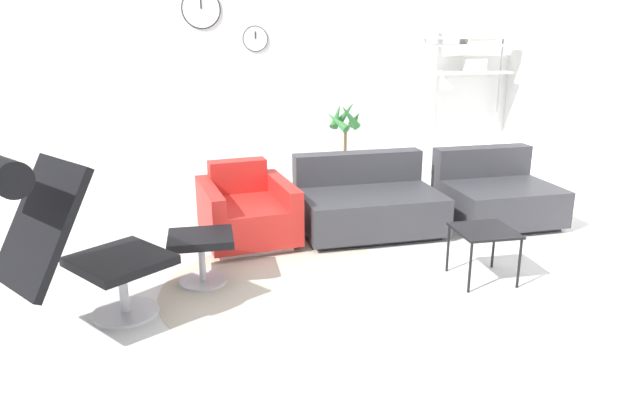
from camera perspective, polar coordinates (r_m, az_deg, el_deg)
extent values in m
plane|color=silver|center=(4.65, -1.51, -6.76)|extent=(12.00, 12.00, 0.00)
cube|color=white|center=(7.05, -5.65, 12.96)|extent=(12.00, 0.06, 2.80)
cylinder|color=black|center=(6.96, -11.81, 18.20)|extent=(0.44, 0.01, 0.44)
cylinder|color=white|center=(6.96, -11.81, 18.20)|extent=(0.41, 0.02, 0.41)
cube|color=black|center=(6.95, -11.84, 18.71)|extent=(0.01, 0.01, 0.12)
cylinder|color=black|center=(6.99, -6.49, 15.72)|extent=(0.29, 0.01, 0.29)
cylinder|color=white|center=(6.99, -6.49, 15.72)|extent=(0.28, 0.02, 0.28)
cube|color=black|center=(6.97, -6.49, 16.06)|extent=(0.01, 0.01, 0.08)
cylinder|color=#BCB29E|center=(4.31, -2.89, -8.73)|extent=(1.94, 1.94, 0.01)
cylinder|color=#BCBCC1|center=(4.16, -18.84, -10.57)|extent=(0.62, 0.62, 0.02)
cylinder|color=#BCBCC1|center=(4.08, -19.07, -8.38)|extent=(0.06, 0.06, 0.33)
cube|color=black|center=(4.00, -19.34, -5.72)|extent=(0.78, 0.79, 0.06)
cube|color=black|center=(3.69, -26.15, -2.21)|extent=(0.70, 0.72, 0.72)
cylinder|color=#BCBCC1|center=(4.48, -11.59, -7.92)|extent=(0.36, 0.36, 0.02)
cylinder|color=#BCBCC1|center=(4.42, -11.71, -6.01)|extent=(0.05, 0.05, 0.30)
cube|color=black|center=(4.35, -11.85, -3.79)|extent=(0.48, 0.41, 0.06)
cube|color=silver|center=(5.24, -7.17, -3.79)|extent=(0.74, 0.83, 0.06)
cube|color=red|center=(5.18, -7.25, -1.84)|extent=(0.67, 0.98, 0.32)
cube|color=red|center=(5.43, -8.25, 2.41)|extent=(0.56, 0.26, 0.30)
cube|color=red|center=(5.23, -3.78, -0.59)|extent=(0.26, 0.91, 0.48)
cube|color=red|center=(5.09, -10.87, -1.34)|extent=(0.26, 0.91, 0.48)
cube|color=black|center=(5.47, 4.85, -2.88)|extent=(1.19, 0.84, 0.05)
cube|color=#333338|center=(5.40, 4.90, -0.90)|extent=(1.32, 0.98, 0.35)
cube|color=#333338|center=(5.65, 3.81, 3.30)|extent=(1.29, 0.26, 0.30)
cube|color=black|center=(5.96, 17.20, -1.90)|extent=(0.96, 0.83, 0.05)
cube|color=#333338|center=(5.91, 17.36, -0.08)|extent=(1.07, 0.97, 0.35)
cube|color=#333338|center=(6.13, 15.90, 3.76)|extent=(1.03, 0.25, 0.30)
cube|color=black|center=(4.47, 16.14, -2.96)|extent=(0.43, 0.43, 0.02)
cylinder|color=black|center=(4.30, 14.78, -6.57)|extent=(0.02, 0.02, 0.39)
cylinder|color=black|center=(4.48, 19.30, -6.02)|extent=(0.02, 0.02, 0.39)
cylinder|color=black|center=(4.62, 12.69, -4.74)|extent=(0.02, 0.02, 0.39)
cylinder|color=black|center=(4.79, 16.97, -4.30)|extent=(0.02, 0.02, 0.39)
cylinder|color=brown|center=(6.82, 2.48, 2.01)|extent=(0.25, 0.25, 0.25)
cylinder|color=#382819|center=(6.79, 2.50, 2.94)|extent=(0.23, 0.23, 0.02)
cylinder|color=brown|center=(6.73, 2.53, 5.18)|extent=(0.04, 0.04, 0.52)
cone|color=#2D6B33|center=(6.70, 3.59, 8.13)|extent=(0.12, 0.31, 0.25)
cone|color=#2D6B33|center=(6.76, 2.57, 8.62)|extent=(0.29, 0.16, 0.32)
cone|color=#2D6B33|center=(6.70, 1.71, 8.45)|extent=(0.24, 0.29, 0.31)
cone|color=#2D6B33|center=(6.56, 1.68, 7.90)|extent=(0.28, 0.34, 0.24)
cone|color=#2D6B33|center=(6.57, 2.97, 8.34)|extent=(0.29, 0.16, 0.32)
cylinder|color=#BCBCC1|center=(7.39, 10.14, 10.12)|extent=(0.03, 0.03, 2.07)
cylinder|color=#BCBCC1|center=(7.84, 17.42, 9.99)|extent=(0.03, 0.03, 2.07)
cube|color=white|center=(7.46, 14.44, 12.25)|extent=(1.11, 0.28, 0.02)
cube|color=white|center=(7.45, 14.63, 14.76)|extent=(1.11, 0.28, 0.02)
cube|color=white|center=(7.45, 14.68, 15.43)|extent=(1.11, 0.28, 0.02)
cube|color=beige|center=(7.48, 15.10, 12.91)|extent=(0.25, 0.24, 0.15)
cube|color=silver|center=(7.50, 15.67, 15.31)|extent=(0.41, 0.24, 0.14)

